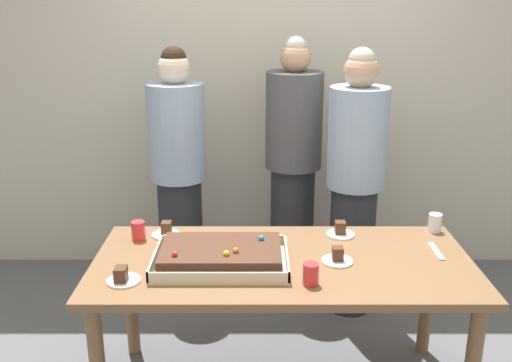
# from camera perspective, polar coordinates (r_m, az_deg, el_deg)

# --- Properties ---
(interior_back_panel) EXTENTS (8.00, 0.12, 3.00)m
(interior_back_panel) POSITION_cam_1_polar(r_m,az_deg,el_deg) (4.08, 1.59, 11.72)
(interior_back_panel) COLOR beige
(interior_back_panel) RESTS_ON ground_plane
(party_table) EXTENTS (1.82, 0.84, 0.75)m
(party_table) POSITION_cam_1_polar(r_m,az_deg,el_deg) (2.78, 2.47, -9.62)
(party_table) COLOR brown
(party_table) RESTS_ON ground_plane
(sheet_cake) EXTENTS (0.63, 0.42, 0.11)m
(sheet_cake) POSITION_cam_1_polar(r_m,az_deg,el_deg) (2.67, -3.79, -7.58)
(sheet_cake) COLOR beige
(sheet_cake) RESTS_ON party_table
(plated_slice_near_left) EXTENTS (0.15, 0.15, 0.08)m
(plated_slice_near_left) POSITION_cam_1_polar(r_m,az_deg,el_deg) (3.03, 8.30, -5.03)
(plated_slice_near_left) COLOR white
(plated_slice_near_left) RESTS_ON party_table
(plated_slice_near_right) EXTENTS (0.15, 0.15, 0.08)m
(plated_slice_near_right) POSITION_cam_1_polar(r_m,az_deg,el_deg) (3.03, -9.31, -5.08)
(plated_slice_near_right) COLOR white
(plated_slice_near_right) RESTS_ON party_table
(plated_slice_far_left) EXTENTS (0.15, 0.15, 0.08)m
(plated_slice_far_left) POSITION_cam_1_polar(r_m,az_deg,el_deg) (2.73, 8.02, -7.70)
(plated_slice_far_left) COLOR white
(plated_slice_far_left) RESTS_ON party_table
(plated_slice_far_right) EXTENTS (0.15, 0.15, 0.07)m
(plated_slice_far_right) POSITION_cam_1_polar(r_m,az_deg,el_deg) (2.59, -13.61, -9.48)
(plated_slice_far_right) COLOR white
(plated_slice_far_right) RESTS_ON party_table
(drink_cup_nearest) EXTENTS (0.07, 0.07, 0.10)m
(drink_cup_nearest) POSITION_cam_1_polar(r_m,az_deg,el_deg) (2.50, 5.35, -9.36)
(drink_cup_nearest) COLOR red
(drink_cup_nearest) RESTS_ON party_table
(drink_cup_middle) EXTENTS (0.07, 0.07, 0.10)m
(drink_cup_middle) POSITION_cam_1_polar(r_m,az_deg,el_deg) (3.18, 17.43, -4.03)
(drink_cup_middle) COLOR white
(drink_cup_middle) RESTS_ON party_table
(drink_cup_far_end) EXTENTS (0.07, 0.07, 0.10)m
(drink_cup_far_end) POSITION_cam_1_polar(r_m,az_deg,el_deg) (2.99, -12.06, -4.96)
(drink_cup_far_end) COLOR red
(drink_cup_far_end) RESTS_ON party_table
(cake_server_utensil) EXTENTS (0.03, 0.20, 0.01)m
(cake_server_utensil) POSITION_cam_1_polar(r_m,az_deg,el_deg) (2.95, 17.54, -6.75)
(cake_server_utensil) COLOR silver
(cake_server_utensil) RESTS_ON party_table
(person_serving_front) EXTENTS (0.36, 0.36, 1.68)m
(person_serving_front) POSITION_cam_1_polar(r_m,az_deg,el_deg) (3.52, 9.75, -0.07)
(person_serving_front) COLOR #28282D
(person_serving_front) RESTS_ON ground_plane
(person_green_shirt_behind) EXTENTS (0.37, 0.37, 1.73)m
(person_green_shirt_behind) POSITION_cam_1_polar(r_m,az_deg,el_deg) (3.75, 3.55, 1.59)
(person_green_shirt_behind) COLOR #28282D
(person_green_shirt_behind) RESTS_ON ground_plane
(person_striped_tie_right) EXTENTS (0.37, 0.37, 1.67)m
(person_striped_tie_right) POSITION_cam_1_polar(r_m,az_deg,el_deg) (3.73, -8.08, 0.88)
(person_striped_tie_right) COLOR #28282D
(person_striped_tie_right) RESTS_ON ground_plane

